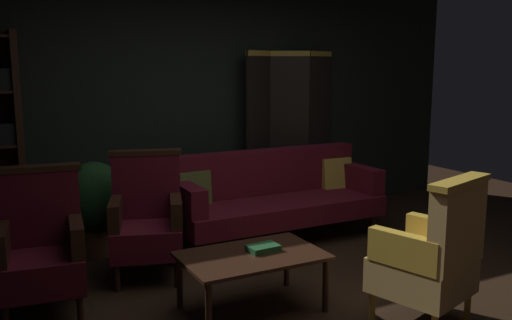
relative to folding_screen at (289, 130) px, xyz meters
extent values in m
plane|color=black|center=(-1.21, -2.26, -0.99)|extent=(10.00, 10.00, 0.00)
cube|color=black|center=(-1.21, 0.19, 0.41)|extent=(7.20, 0.10, 2.80)
cube|color=black|center=(-0.41, 0.00, -0.04)|extent=(0.42, 0.25, 1.90)
cube|color=gold|center=(-0.41, 0.00, 0.88)|extent=(0.42, 0.25, 0.06)
cube|color=black|center=(0.00, 0.00, -0.04)|extent=(0.42, 0.24, 1.90)
cube|color=gold|center=(0.00, 0.00, 0.88)|extent=(0.42, 0.25, 0.06)
cube|color=black|center=(0.41, -0.01, -0.04)|extent=(0.43, 0.22, 1.90)
cube|color=gold|center=(0.41, -0.01, 0.88)|extent=(0.43, 0.22, 0.06)
cube|color=black|center=(-2.94, -0.08, 0.04)|extent=(0.06, 0.32, 2.05)
cylinder|color=black|center=(-1.61, -1.21, -0.88)|extent=(0.07, 0.07, 0.22)
cylinder|color=black|center=(0.29, -1.21, -0.88)|extent=(0.07, 0.07, 0.22)
cylinder|color=black|center=(-1.61, -0.61, -0.88)|extent=(0.07, 0.07, 0.22)
cylinder|color=black|center=(0.29, -0.61, -0.88)|extent=(0.07, 0.07, 0.22)
cube|color=#4C0F19|center=(-0.66, -0.91, -0.67)|extent=(2.10, 0.76, 0.20)
cube|color=#4C0F19|center=(-0.66, -0.60, -0.34)|extent=(2.10, 0.18, 0.46)
cube|color=#4C0F19|center=(-1.64, -0.91, -0.44)|extent=(0.16, 0.68, 0.26)
cube|color=#4C0F19|center=(0.32, -0.91, -0.44)|extent=(0.16, 0.68, 0.26)
cube|color=#4C5123|center=(-1.49, -0.71, -0.42)|extent=(0.36, 0.19, 0.35)
cube|color=#B79338|center=(0.17, -0.71, -0.42)|extent=(0.35, 0.19, 0.35)
cylinder|color=black|center=(-2.08, -2.47, -0.79)|extent=(0.04, 0.04, 0.39)
cylinder|color=black|center=(-1.18, -2.47, -0.79)|extent=(0.04, 0.04, 0.39)
cylinder|color=black|center=(-2.08, -1.93, -0.79)|extent=(0.04, 0.04, 0.39)
cylinder|color=black|center=(-1.18, -1.93, -0.79)|extent=(0.04, 0.04, 0.39)
cube|color=black|center=(-1.63, -2.20, -0.58)|extent=(1.00, 0.64, 0.03)
cylinder|color=gold|center=(-0.54, -2.61, -0.88)|extent=(0.04, 0.04, 0.22)
cylinder|color=gold|center=(-0.98, -2.75, -0.88)|extent=(0.04, 0.04, 0.22)
cylinder|color=gold|center=(-0.41, -3.05, -0.88)|extent=(0.04, 0.04, 0.22)
cube|color=tan|center=(-0.70, -2.90, -0.65)|extent=(0.70, 0.70, 0.24)
cube|color=tan|center=(-0.63, -3.12, -0.26)|extent=(0.57, 0.28, 0.54)
cube|color=gold|center=(-0.63, -3.12, 0.03)|extent=(0.61, 0.30, 0.04)
cube|color=gold|center=(-0.47, -2.83, -0.42)|extent=(0.23, 0.50, 0.22)
cube|color=gold|center=(-0.93, -2.97, -0.42)|extent=(0.23, 0.50, 0.22)
cylinder|color=black|center=(-2.41, -1.42, -0.88)|extent=(0.04, 0.04, 0.22)
cylinder|color=black|center=(-1.97, -1.56, -0.88)|extent=(0.04, 0.04, 0.22)
cylinder|color=black|center=(-2.27, -0.98, -0.88)|extent=(0.04, 0.04, 0.22)
cylinder|color=black|center=(-1.83, -1.12, -0.88)|extent=(0.04, 0.04, 0.22)
cube|color=#4C0F19|center=(-2.12, -1.27, -0.65)|extent=(0.71, 0.71, 0.24)
cube|color=#4C0F19|center=(-2.05, -1.05, -0.26)|extent=(0.57, 0.29, 0.54)
cube|color=black|center=(-2.05, -1.05, 0.03)|extent=(0.61, 0.31, 0.04)
cube|color=black|center=(-2.35, -1.20, -0.42)|extent=(0.24, 0.50, 0.22)
cube|color=black|center=(-1.89, -1.34, -0.42)|extent=(0.24, 0.50, 0.22)
cylinder|color=black|center=(-2.77, -1.88, -0.88)|extent=(0.04, 0.04, 0.22)
cylinder|color=black|center=(-3.17, -1.37, -0.88)|extent=(0.04, 0.04, 0.22)
cylinder|color=black|center=(-2.71, -1.43, -0.88)|extent=(0.04, 0.04, 0.22)
cube|color=#4C0F19|center=(-2.97, -1.63, -0.65)|extent=(0.63, 0.63, 0.24)
cube|color=#4C0F19|center=(-2.94, -1.40, -0.26)|extent=(0.57, 0.19, 0.54)
cube|color=black|center=(-2.94, -1.40, 0.03)|extent=(0.61, 0.21, 0.04)
cube|color=black|center=(-3.21, -1.59, -0.42)|extent=(0.15, 0.51, 0.22)
cube|color=black|center=(-2.73, -1.66, -0.42)|extent=(0.15, 0.51, 0.22)
cylinder|color=brown|center=(-2.37, -0.50, -0.85)|extent=(0.28, 0.28, 0.28)
ellipsoid|color=#193D19|center=(-2.37, -0.50, -0.44)|extent=(0.58, 0.58, 0.67)
cube|color=#1E4C28|center=(-1.52, -2.17, -0.54)|extent=(0.23, 0.17, 0.04)
camera|label=1|loc=(-3.34, -5.52, 0.76)|focal=38.69mm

